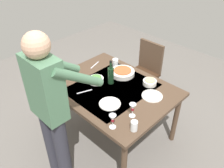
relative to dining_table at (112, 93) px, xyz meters
name	(u,v)px	position (x,y,z in m)	size (l,w,h in m)	color
ground_plane	(112,133)	(0.00, 0.00, -0.68)	(6.00, 6.00, 0.00)	#66605B
dining_table	(112,93)	(0.00, 0.00, 0.00)	(1.39, 1.08, 0.76)	#4C3828
chair_near	(146,68)	(0.20, -0.92, -0.15)	(0.40, 0.40, 0.91)	#352114
person_server	(51,107)	(-0.01, 0.80, 0.28)	(0.42, 0.61, 1.69)	#2D2D38
wine_bottle	(111,75)	(0.08, -0.06, 0.18)	(0.07, 0.07, 0.30)	black
wine_glass_left	(133,108)	(-0.48, 0.20, 0.18)	(0.07, 0.07, 0.15)	white
wine_glass_right	(113,119)	(-0.45, 0.45, 0.18)	(0.07, 0.07, 0.15)	white
water_cup_near_left	(54,83)	(0.49, 0.45, 0.12)	(0.08, 0.08, 0.09)	silver
water_cup_near_right	(115,63)	(0.31, -0.38, 0.12)	(0.08, 0.08, 0.10)	silver
water_cup_far_left	(134,126)	(-0.61, 0.33, 0.12)	(0.07, 0.07, 0.10)	silver
serving_bowl_pasta	(123,72)	(0.10, -0.29, 0.11)	(0.30, 0.30, 0.07)	silver
side_bowl_salad	(96,80)	(0.21, 0.05, 0.11)	(0.18, 0.18, 0.07)	silver
side_bowl_bread	(150,82)	(-0.27, -0.36, 0.11)	(0.16, 0.16, 0.07)	silver
dinner_plate_near	(110,104)	(-0.19, 0.23, 0.08)	(0.23, 0.23, 0.01)	silver
dinner_plate_far	(152,96)	(-0.43, -0.19, 0.08)	(0.23, 0.23, 0.01)	silver
table_knife	(95,65)	(0.52, -0.20, 0.07)	(0.01, 0.20, 0.01)	silver
table_fork	(84,92)	(0.16, 0.28, 0.07)	(0.01, 0.18, 0.01)	silver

